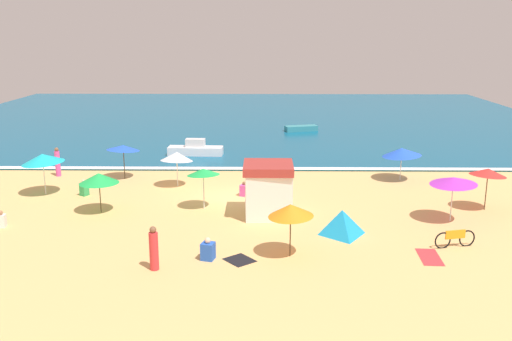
{
  "coord_description": "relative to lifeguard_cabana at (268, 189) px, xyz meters",
  "views": [
    {
      "loc": [
        1.82,
        -28.59,
        8.61
      ],
      "look_at": [
        1.38,
        2.92,
        0.8
      ],
      "focal_mm": 39.56,
      "sensor_mm": 36.0,
      "label": 1
    }
  ],
  "objects": [
    {
      "name": "beachgoer_5",
      "position": [
        -4.26,
        -6.4,
        -0.51
      ],
      "size": [
        0.46,
        0.46,
        1.69
      ],
      "color": "red",
      "rests_on": "ground_plane"
    },
    {
      "name": "ocean_water",
      "position": [
        -2.04,
        30.8,
        -1.26
      ],
      "size": [
        60.0,
        44.0,
        0.1
      ],
      "primitive_type": "cube",
      "color": "#0F567A",
      "rests_on": "ground_plane"
    },
    {
      "name": "beach_umbrella_2",
      "position": [
        8.48,
        -0.76,
        0.65
      ],
      "size": [
        2.86,
        2.86,
        2.19
      ],
      "color": "silver",
      "rests_on": "ground_plane"
    },
    {
      "name": "beachgoer_4",
      "position": [
        -1.26,
        3.29,
        -0.97
      ],
      "size": [
        0.51,
        0.51,
        0.8
      ],
      "color": "#D84CA5",
      "rests_on": "ground_plane"
    },
    {
      "name": "beach_umbrella_7",
      "position": [
        0.83,
        -5.05,
        0.58
      ],
      "size": [
        2.31,
        2.3,
        2.18
      ],
      "color": "#4C3823",
      "rests_on": "ground_plane"
    },
    {
      "name": "parked_bicycle",
      "position": [
        7.62,
        -4.0,
        -0.92
      ],
      "size": [
        1.79,
        0.48,
        0.76
      ],
      "color": "black",
      "rests_on": "ground_plane"
    },
    {
      "name": "beach_umbrella_0",
      "position": [
        -5.12,
        5.12,
        0.44
      ],
      "size": [
        2.39,
        2.42,
        2.09
      ],
      "color": "silver",
      "rests_on": "ground_plane"
    },
    {
      "name": "small_boat_1",
      "position": [
        3.05,
        22.99,
        -0.97
      ],
      "size": [
        2.96,
        1.65,
        0.47
      ],
      "color": "teal",
      "rests_on": "ocean_water"
    },
    {
      "name": "wave_breaker_foam",
      "position": [
        -2.04,
        9.1,
        -1.2
      ],
      "size": [
        57.0,
        0.7,
        0.01
      ],
      "primitive_type": "cube",
      "color": "white",
      "rests_on": "ocean_water"
    },
    {
      "name": "small_boat_0",
      "position": [
        -5.03,
        13.09,
        -0.81
      ],
      "size": [
        3.88,
        1.26,
        1.15
      ],
      "color": "white",
      "rests_on": "ocean_water"
    },
    {
      "name": "lifeguard_cabana",
      "position": [
        0.0,
        0.0,
        0.0
      ],
      "size": [
        2.33,
        2.37,
        2.56
      ],
      "color": "white",
      "rests_on": "ground_plane"
    },
    {
      "name": "beach_umbrella_4",
      "position": [
        -8.54,
        6.79,
        0.59
      ],
      "size": [
        2.76,
        2.76,
        2.14
      ],
      "color": "#4C3823",
      "rests_on": "ground_plane"
    },
    {
      "name": "ground_plane",
      "position": [
        -2.04,
        2.8,
        -1.31
      ],
      "size": [
        60.0,
        60.0,
        0.0
      ],
      "primitive_type": "plane",
      "color": "#E5B26B"
    },
    {
      "name": "beach_towel_1",
      "position": [
        -1.14,
        -5.5,
        -1.3
      ],
      "size": [
        1.4,
        1.42,
        0.01
      ],
      "color": "black",
      "rests_on": "ground_plane"
    },
    {
      "name": "beachgoer_2",
      "position": [
        -12.75,
        7.38,
        -0.45
      ],
      "size": [
        0.43,
        0.43,
        1.78
      ],
      "color": "#D84CA5",
      "rests_on": "ground_plane"
    },
    {
      "name": "beachgoer_3",
      "position": [
        -2.36,
        -5.43,
        -0.93
      ],
      "size": [
        0.58,
        0.58,
        0.9
      ],
      "color": "blue",
      "rests_on": "ground_plane"
    },
    {
      "name": "beach_umbrella_6",
      "position": [
        10.75,
        1.02,
        0.62
      ],
      "size": [
        2.45,
        2.44,
        2.17
      ],
      "color": "#4C3823",
      "rests_on": "ground_plane"
    },
    {
      "name": "beach_umbrella_3",
      "position": [
        -12.04,
        3.4,
        0.69
      ],
      "size": [
        2.81,
        2.79,
        2.33
      ],
      "color": "silver",
      "rests_on": "ground_plane"
    },
    {
      "name": "beach_umbrella_5",
      "position": [
        -8.15,
        0.33,
        0.42
      ],
      "size": [
        2.5,
        2.5,
        1.98
      ],
      "color": "#4C3823",
      "rests_on": "ground_plane"
    },
    {
      "name": "beachgoer_0",
      "position": [
        -9.87,
        3.23,
        -0.92
      ],
      "size": [
        0.51,
        0.51,
        0.88
      ],
      "color": "green",
      "rests_on": "ground_plane"
    },
    {
      "name": "beach_towel_0",
      "position": [
        6.31,
        -5.09,
        -1.3
      ],
      "size": [
        0.89,
        1.78,
        0.01
      ],
      "color": "red",
      "rests_on": "ground_plane"
    },
    {
      "name": "beachgoer_1",
      "position": [
        -12.05,
        -1.85,
        -0.97
      ],
      "size": [
        0.44,
        0.44,
        0.79
      ],
      "color": "white",
      "rests_on": "ground_plane"
    },
    {
      "name": "beach_umbrella_1",
      "position": [
        -3.18,
        1.0,
        0.58
      ],
      "size": [
        2.26,
        2.26,
        2.11
      ],
      "color": "silver",
      "rests_on": "ground_plane"
    },
    {
      "name": "beach_umbrella_8",
      "position": [
        7.9,
        6.7,
        0.4
      ],
      "size": [
        2.32,
        2.29,
        2.04
      ],
      "color": "silver",
      "rests_on": "ground_plane"
    },
    {
      "name": "beach_tent",
      "position": [
        3.2,
        -2.51,
        -0.76
      ],
      "size": [
        1.78,
        1.99,
        1.1
      ],
      "color": "#1999D8",
      "rests_on": "ground_plane"
    }
  ]
}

